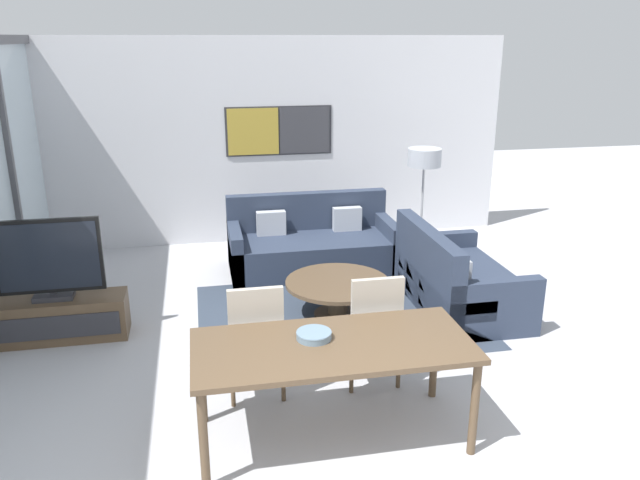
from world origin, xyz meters
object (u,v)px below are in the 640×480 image
(sofa_side, at_px, (454,283))
(dining_table, at_px, (333,352))
(television, at_px, (49,261))
(floor_lamp, at_px, (424,164))
(dining_chair_centre, at_px, (373,325))
(fruit_bowl, at_px, (314,335))
(tv_console, at_px, (57,319))
(dining_chair_left, at_px, (255,336))
(sofa_main, at_px, (311,246))
(coffee_table, at_px, (337,290))

(sofa_side, xyz_separation_m, dining_table, (-1.76, -1.98, 0.41))
(television, height_order, floor_lamp, floor_lamp)
(television, height_order, dining_table, television)
(sofa_side, distance_m, dining_chair_centre, 1.85)
(television, xyz_separation_m, fruit_bowl, (2.14, -1.95, -0.01))
(sofa_side, bearing_deg, television, 89.06)
(tv_console, bearing_deg, dining_chair_left, -38.06)
(television, distance_m, dining_chair_left, 2.27)
(floor_lamp, bearing_deg, dining_chair_left, -130.89)
(television, height_order, fruit_bowl, television)
(television, bearing_deg, fruit_bowl, -42.23)
(sofa_main, relative_size, floor_lamp, 1.39)
(dining_chair_left, distance_m, floor_lamp, 3.70)
(dining_chair_centre, bearing_deg, dining_chair_left, -179.23)
(coffee_table, relative_size, floor_lamp, 0.73)
(television, bearing_deg, coffee_table, -0.47)
(television, height_order, dining_chair_left, television)
(fruit_bowl, xyz_separation_m, floor_lamp, (2.01, 3.30, 0.50))
(television, relative_size, coffee_table, 0.90)
(coffee_table, height_order, dining_table, dining_table)
(tv_console, height_order, sofa_side, sofa_side)
(dining_chair_left, bearing_deg, floor_lamp, 49.11)
(dining_chair_left, bearing_deg, sofa_main, 71.06)
(coffee_table, bearing_deg, dining_chair_left, -125.50)
(tv_console, xyz_separation_m, dining_chair_left, (1.78, -1.39, 0.33))
(sofa_main, height_order, fruit_bowl, sofa_main)
(dining_chair_centre, bearing_deg, tv_console, 153.28)
(dining_table, relative_size, dining_chair_left, 1.97)
(sofa_main, relative_size, coffee_table, 1.90)
(coffee_table, height_order, floor_lamp, floor_lamp)
(dining_table, distance_m, dining_chair_centre, 0.83)
(fruit_bowl, bearing_deg, sofa_side, 45.12)
(tv_console, xyz_separation_m, fruit_bowl, (2.14, -1.94, 0.58))
(sofa_main, xyz_separation_m, dining_chair_left, (-0.98, -2.84, 0.26))
(sofa_side, distance_m, coffee_table, 1.26)
(coffee_table, xyz_separation_m, fruit_bowl, (-0.61, -1.92, 0.50))
(tv_console, bearing_deg, sofa_side, -0.92)
(sofa_main, xyz_separation_m, fruit_bowl, (-0.61, -3.40, 0.51))
(sofa_side, xyz_separation_m, fruit_bowl, (-1.87, -1.88, 0.51))
(coffee_table, bearing_deg, fruit_bowl, -107.61)
(sofa_main, bearing_deg, fruit_bowl, -100.18)
(television, distance_m, fruit_bowl, 2.89)
(fruit_bowl, bearing_deg, television, 137.77)
(television, height_order, sofa_main, television)
(dining_chair_left, distance_m, dining_chair_centre, 0.96)
(coffee_table, xyz_separation_m, floor_lamp, (1.40, 1.37, 0.99))
(fruit_bowl, bearing_deg, dining_chair_left, 123.50)
(sofa_main, distance_m, dining_table, 3.55)
(tv_console, bearing_deg, television, 90.00)
(coffee_table, distance_m, dining_chair_left, 1.70)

